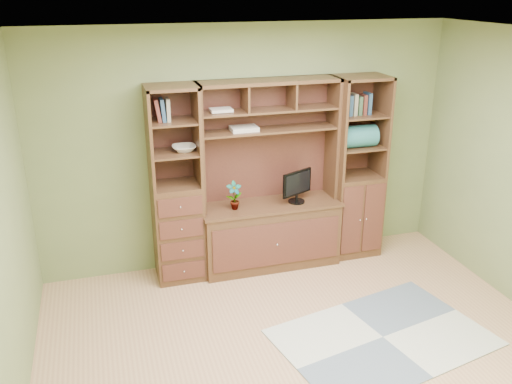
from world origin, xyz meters
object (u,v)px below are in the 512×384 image
object	(u,v)px
left_tower	(176,186)
right_tower	(356,168)
center_hutch	(270,178)
monitor	(297,181)

from	to	relation	value
left_tower	right_tower	size ratio (longest dim) A/B	1.00
center_hutch	right_tower	xyz separation A→B (m)	(1.02, 0.04, 0.00)
center_hutch	monitor	xyz separation A→B (m)	(0.29, -0.03, -0.05)
left_tower	monitor	distance (m)	1.29
left_tower	monitor	xyz separation A→B (m)	(1.29, -0.07, -0.05)
center_hutch	monitor	bearing A→B (deg)	-6.89
monitor	left_tower	bearing A→B (deg)	151.78
right_tower	center_hutch	bearing A→B (deg)	-177.77
left_tower	right_tower	world-z (taller)	same
center_hutch	monitor	distance (m)	0.30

